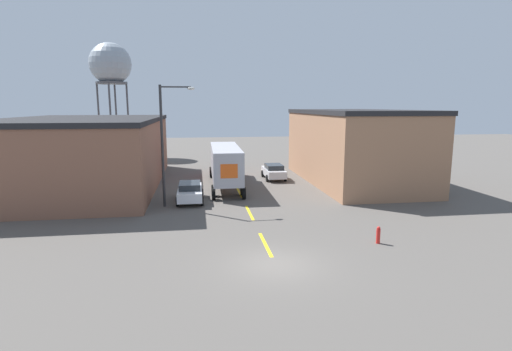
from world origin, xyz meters
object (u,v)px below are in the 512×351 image
Objects in this scene: semi_truck at (225,162)px; fire_hydrant at (378,235)px; street_lamp at (166,138)px; water_tower at (110,65)px; parked_car_left_far at (190,191)px; parked_car_right_far at (274,171)px.

semi_truck is 13.77× the size of fire_hydrant.
semi_truck is at bearing 56.58° from street_lamp.
semi_truck is 0.80× the size of water_tower.
parked_car_left_far is at bearing 39.12° from street_lamp.
parked_car_left_far and parked_car_right_far have the same top height.
parked_car_right_far is 4.80× the size of fire_hydrant.
parked_car_right_far is at bearing 46.05° from parked_car_left_far.
semi_truck reaches higher than parked_car_right_far.
parked_car_right_far is at bearing 45.04° from street_lamp.
parked_car_right_far is at bearing -48.63° from water_tower.
parked_car_right_far is at bearing 28.97° from semi_truck.
parked_car_left_far is 0.28× the size of water_tower.
parked_car_left_far is at bearing -69.77° from water_tower.
street_lamp is 16.50m from fire_hydrant.
street_lamp is at bearing 139.87° from fire_hydrant.
street_lamp is at bearing -73.05° from water_tower.
semi_truck is at bearing 112.50° from fire_hydrant.
street_lamp is at bearing -134.96° from parked_car_right_far.
semi_truck is 6.97m from parked_car_left_far.
fire_hydrant is at bearing -84.47° from parked_car_right_far.
semi_truck reaches higher than parked_car_left_far.
street_lamp is (-10.13, -10.14, 4.36)m from parked_car_right_far.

